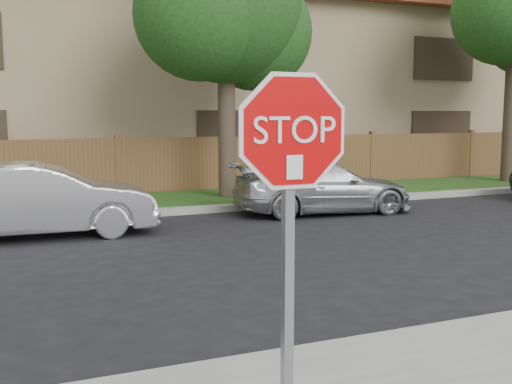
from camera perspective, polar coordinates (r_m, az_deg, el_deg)
name	(u,v)px	position (r m, az deg, el deg)	size (l,w,h in m)	color
ground	(322,351)	(5.95, 6.26, -14.84)	(90.00, 90.00, 0.00)	black
far_curb	(144,213)	(13.42, -10.63, -1.99)	(70.00, 0.30, 0.15)	gray
grass_strip	(130,203)	(15.03, -11.91, -1.08)	(70.00, 3.00, 0.12)	#1E4714
fence	(118,168)	(16.51, -13.00, 2.24)	(70.00, 0.12, 1.60)	brown
apartment_building	(89,77)	(22.02, -15.65, 10.53)	(35.20, 9.20, 7.20)	#A08763
tree_mid	(228,7)	(15.52, -2.65, 17.20)	(4.80, 3.90, 7.35)	#382B21
stop_sign	(291,183)	(3.74, 3.39, 0.89)	(1.01, 0.13, 2.55)	gray
sedan_left	(41,200)	(11.64, -19.78, -0.74)	(1.44, 4.13, 1.36)	silver
sedan_right	(323,187)	(13.70, 6.40, 0.48)	(1.67, 4.10, 1.19)	#B4B6BC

